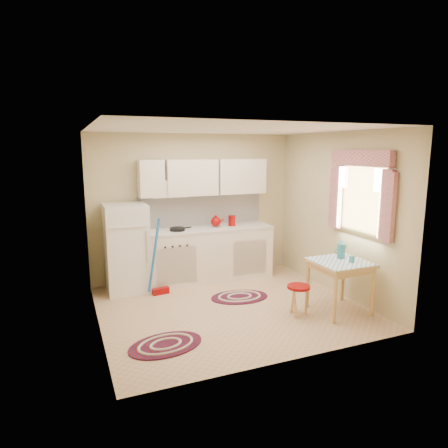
{
  "coord_description": "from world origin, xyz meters",
  "views": [
    {
      "loc": [
        -2.13,
        -4.98,
        2.23
      ],
      "look_at": [
        0.01,
        0.25,
        1.17
      ],
      "focal_mm": 32.0,
      "sensor_mm": 36.0,
      "label": 1
    }
  ],
  "objects_px": {
    "base_cabinets": "(207,255)",
    "table": "(339,287)",
    "fridge": "(127,248)",
    "stool": "(298,300)"
  },
  "relations": [
    {
      "from": "table",
      "to": "stool",
      "type": "height_order",
      "value": "table"
    },
    {
      "from": "base_cabinets",
      "to": "stool",
      "type": "height_order",
      "value": "base_cabinets"
    },
    {
      "from": "table",
      "to": "stool",
      "type": "bearing_deg",
      "value": 170.53
    },
    {
      "from": "base_cabinets",
      "to": "table",
      "type": "distance_m",
      "value": 2.35
    },
    {
      "from": "fridge",
      "to": "stool",
      "type": "bearing_deg",
      "value": -42.95
    },
    {
      "from": "table",
      "to": "stool",
      "type": "distance_m",
      "value": 0.62
    },
    {
      "from": "fridge",
      "to": "table",
      "type": "bearing_deg",
      "value": -37.06
    },
    {
      "from": "stool",
      "to": "fridge",
      "type": "bearing_deg",
      "value": 137.05
    },
    {
      "from": "stool",
      "to": "table",
      "type": "bearing_deg",
      "value": -9.47
    },
    {
      "from": "base_cabinets",
      "to": "table",
      "type": "xyz_separation_m",
      "value": [
        1.22,
        -2.0,
        -0.08
      ]
    }
  ]
}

